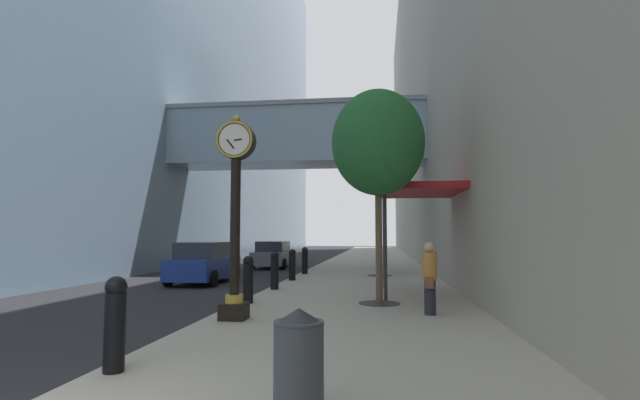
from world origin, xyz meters
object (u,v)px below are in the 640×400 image
Objects in this scene: street_clock at (235,206)px; bollard_nearest at (115,322)px; pedestrian_walking at (430,276)px; car_blue_near at (204,263)px; bollard_third at (248,278)px; street_tree_mid_near at (379,167)px; trash_bin at (299,358)px; bollard_fifth at (292,264)px; bollard_sixth at (305,260)px; car_grey_mid at (274,255)px; street_tree_near at (378,143)px; bollard_fourth at (275,270)px.

bollard_nearest is at bearing -95.41° from street_clock.
pedestrian_walking is 0.38× the size of car_blue_near.
bollard_third is 10.59m from street_tree_mid_near.
trash_bin is (2.29, -5.08, -1.91)m from street_clock.
street_clock is 5.89m from trash_bin.
bollard_sixth is (0.00, 3.21, 0.00)m from bollard_fifth.
car_blue_near is at bearing -137.09° from bollard_sixth.
pedestrian_walking is 0.35× the size of car_grey_mid.
bollard_third is at bearing -90.00° from bollard_sixth.
bollard_nearest is 12.84m from bollard_fifth.
street_tree_mid_near is (3.48, -0.57, 4.24)m from bollard_sixth.
street_clock is at bearing -87.56° from bollard_fifth.
street_tree_near is (3.48, 6.74, 3.63)m from bollard_nearest.
trash_bin is at bearing -95.94° from street_tree_near.
bollard_fifth is at bearing 90.00° from bollard_nearest.
bollard_fifth is 3.64m from car_blue_near.
car_grey_mid is at bearing 100.32° from bollard_third.
bollard_sixth is 17.35m from trash_bin.
bollard_fourth is 0.76× the size of pedestrian_walking.
street_clock reaches higher than bollard_sixth.
bollard_fourth is 12.68m from car_grey_mid.
street_tree_near is at bearing 62.69° from bollard_nearest.
pedestrian_walking reaches higher than bollard_fifth.
pedestrian_walking is at bearing -66.13° from car_grey_mid.
street_tree_mid_near is 1.45× the size of car_blue_near.
bollard_nearest is at bearing -90.00° from bollard_fifth.
bollard_third is at bearing 90.00° from bollard_nearest.
bollard_fifth is 3.21m from bollard_sixth.
bollard_fifth is at bearing 90.00° from bollard_third.
car_blue_near is at bearing -158.45° from street_tree_mid_near.
car_grey_mid is at bearing 115.53° from bollard_sixth.
street_clock reaches higher than trash_bin.
bollard_third is 1.20× the size of trash_bin.
street_clock is at bearing -86.17° from bollard_fourth.
bollard_fifth is 1.00× the size of bollard_sixth.
bollard_fifth is 1.20× the size of trash_bin.
street_clock reaches higher than car_blue_near.
car_blue_near is (-7.11, -2.81, -4.23)m from street_tree_mid_near.
street_tree_near is at bearing -69.50° from bollard_sixth.
bollard_nearest and bollard_sixth have the same top height.
car_grey_mid is at bearing 103.41° from trash_bin.
bollard_third is 5.04m from street_tree_near.
car_blue_near is at bearing 114.79° from street_clock.
pedestrian_walking is (1.15, -10.37, -4.03)m from street_tree_mid_near.
street_tree_near reaches higher than bollard_nearest.
bollard_fourth and bollard_sixth have the same top height.
street_tree_mid_near reaches higher than street_clock.
street_tree_near reaches higher than car_grey_mid.
bollard_fifth is 0.22× the size of street_tree_near.
bollard_fifth is 0.27× the size of car_grey_mid.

